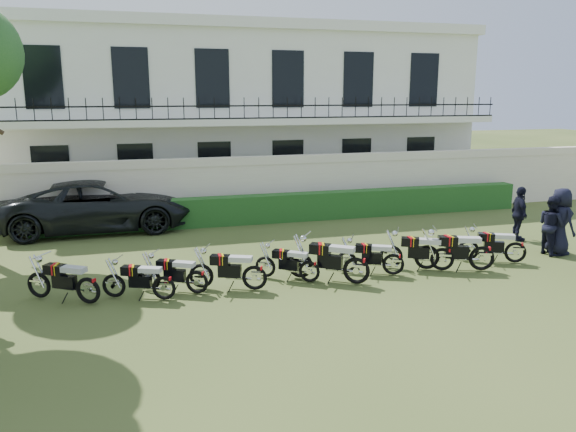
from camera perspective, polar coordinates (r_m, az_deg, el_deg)
name	(u,v)px	position (r m, az deg, el deg)	size (l,w,h in m)	color
ground	(340,287)	(13.65, 5.34, -7.16)	(100.00, 100.00, 0.00)	#38471C
perimeter_wall	(264,187)	(20.81, -2.50, 3.00)	(30.00, 0.35, 2.30)	#F2E2CB
hedge	(295,207)	(20.42, 0.76, 0.92)	(18.00, 0.60, 1.00)	#214E1B
building	(233,112)	(26.38, -5.58, 10.48)	(20.40, 9.60, 7.40)	white
motorcycle_0	(88,284)	(13.09, -19.67, -6.52)	(1.65, 1.08, 1.03)	black
motorcycle_1	(164,282)	(12.88, -12.51, -6.58)	(1.62, 0.81, 0.94)	black
motorcycle_2	(197,276)	(13.12, -9.24, -6.09)	(1.56, 0.90, 0.94)	black
motorcycle_3	(255,272)	(13.19, -3.42, -5.67)	(1.77, 0.86, 1.02)	black
motorcycle_4	(309,266)	(13.73, 2.19, -5.12)	(1.43, 1.04, 0.92)	black
motorcycle_5	(357,264)	(13.65, 6.98, -4.86)	(1.78, 1.28, 1.14)	black
motorcycle_6	(393,259)	(14.50, 10.67, -4.33)	(1.59, 0.88, 0.95)	black
motorcycle_7	(443,254)	(15.12, 15.43, -3.70)	(1.74, 0.99, 1.05)	black
motorcycle_8	(482,252)	(15.41, 19.12, -3.51)	(1.96, 0.90, 1.12)	black
motorcycle_9	(516,247)	(16.47, 22.14, -2.96)	(1.67, 0.91, 0.99)	black
suv	(99,205)	(19.97, -18.69, 1.03)	(2.83, 6.14, 1.71)	black
officer_3	(560,221)	(17.85, 25.89, -0.49)	(0.94, 0.61, 1.93)	black
officer_4	(551,225)	(17.74, 25.19, -0.86)	(0.83, 0.65, 1.71)	black
officer_5	(519,214)	(18.99, 22.45, 0.21)	(1.01, 0.42, 1.72)	black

